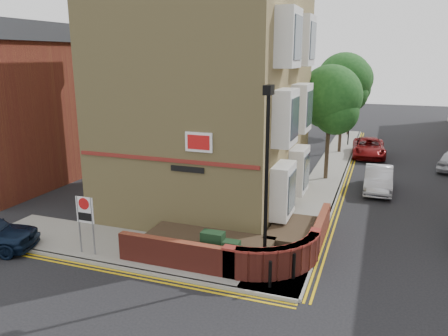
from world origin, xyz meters
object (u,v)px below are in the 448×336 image
lamppost (266,182)px  zone_sign (85,215)px  utility_cabinet_large (213,248)px  silver_car_near (378,179)px

lamppost → zone_sign: 6.85m
zone_sign → utility_cabinet_large: bearing=9.7°
utility_cabinet_large → zone_sign: 4.86m
lamppost → silver_car_near: size_ratio=1.52×
utility_cabinet_large → zone_sign: bearing=-170.3°
lamppost → zone_sign: (-6.60, -0.70, -1.70)m
utility_cabinet_large → silver_car_near: size_ratio=0.29×
lamppost → silver_car_near: (3.40, 11.55, -2.66)m
lamppost → utility_cabinet_large: size_ratio=5.25×
lamppost → zone_sign: lamppost is taller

